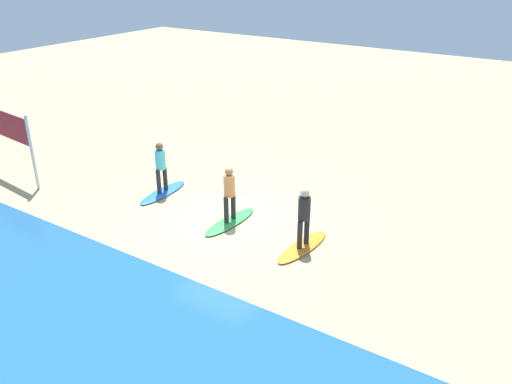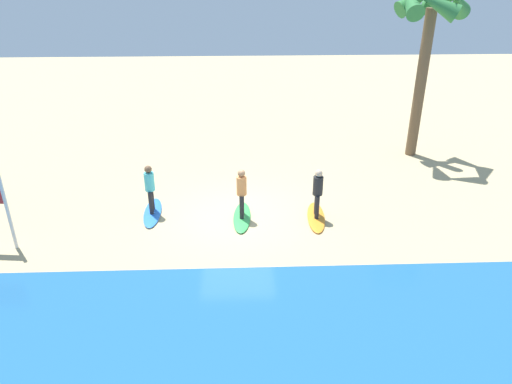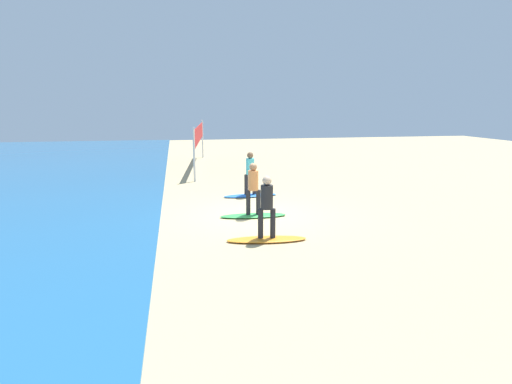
# 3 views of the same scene
# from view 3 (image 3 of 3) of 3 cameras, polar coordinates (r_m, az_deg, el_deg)

# --- Properties ---
(ground_plane) EXTENTS (60.00, 60.00, 0.00)m
(ground_plane) POSITION_cam_3_polar(r_m,az_deg,el_deg) (13.50, -0.07, -3.20)
(ground_plane) COLOR tan
(surfboard_orange) EXTENTS (0.75, 2.14, 0.09)m
(surfboard_orange) POSITION_cam_3_polar(r_m,az_deg,el_deg) (11.00, 1.46, -6.47)
(surfboard_orange) COLOR orange
(surfboard_orange) RESTS_ON ground
(surfer_orange) EXTENTS (0.32, 0.46, 1.64)m
(surfer_orange) POSITION_cam_3_polar(r_m,az_deg,el_deg) (10.73, 1.49, -1.44)
(surfer_orange) COLOR #232328
(surfer_orange) RESTS_ON surfboard_orange
(surfboard_green) EXTENTS (0.66, 2.12, 0.09)m
(surfboard_green) POSITION_cam_3_polar(r_m,az_deg,el_deg) (13.30, -0.37, -3.23)
(surfboard_green) COLOR green
(surfboard_green) RESTS_ON ground
(surfer_green) EXTENTS (0.32, 0.46, 1.64)m
(surfer_green) POSITION_cam_3_polar(r_m,az_deg,el_deg) (13.08, -0.38, 0.98)
(surfer_green) COLOR #232328
(surfer_green) RESTS_ON surfboard_green
(surfboard_blue) EXTENTS (0.67, 2.13, 0.09)m
(surfboard_blue) POSITION_cam_3_polar(r_m,az_deg,el_deg) (16.22, -0.79, -0.47)
(surfboard_blue) COLOR blue
(surfboard_blue) RESTS_ON ground
(surfer_blue) EXTENTS (0.32, 0.46, 1.64)m
(surfer_blue) POSITION_cam_3_polar(r_m,az_deg,el_deg) (16.04, -0.80, 3.00)
(surfer_blue) COLOR #232328
(surfer_blue) RESTS_ON surfboard_blue
(volleyball_net) EXTENTS (9.05, 1.06, 2.50)m
(volleyball_net) POSITION_cam_3_polar(r_m,az_deg,el_deg) (23.85, -7.80, 7.61)
(volleyball_net) COLOR silver
(volleyball_net) RESTS_ON ground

